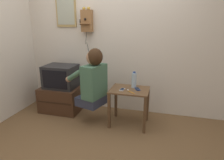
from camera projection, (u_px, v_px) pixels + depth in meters
The scene contains 12 objects.
ground_plane at pixel (98, 135), 2.85m from camera, with size 14.00×14.00×0.00m, color brown.
wall_back at pixel (116, 39), 3.40m from camera, with size 6.80×0.05×2.55m.
side_table at pixel (129, 97), 3.04m from camera, with size 0.58×0.46×0.58m.
person at pixel (93, 79), 3.01m from camera, with size 0.61×0.53×0.89m.
tv_stand at pixel (61, 99), 3.59m from camera, with size 0.69×0.51×0.44m.
television at pixel (61, 76), 3.48m from camera, with size 0.54×0.43×0.39m.
wall_phone_antique at pixel (87, 21), 3.36m from camera, with size 0.23×0.19×0.78m.
framed_picture at pixel (66, 10), 3.45m from camera, with size 0.37×0.03×0.55m.
cell_phone_held at pixel (122, 89), 2.97m from camera, with size 0.07×0.13×0.01m.
cell_phone_spare at pixel (137, 89), 2.99m from camera, with size 0.11×0.14×0.01m.
water_bottle at pixel (134, 80), 3.05m from camera, with size 0.08×0.08×0.25m.
toothbrush at pixel (130, 92), 2.88m from camera, with size 0.13×0.11×0.02m.
Camera 1 is at (0.86, -2.36, 1.57)m, focal length 32.00 mm.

